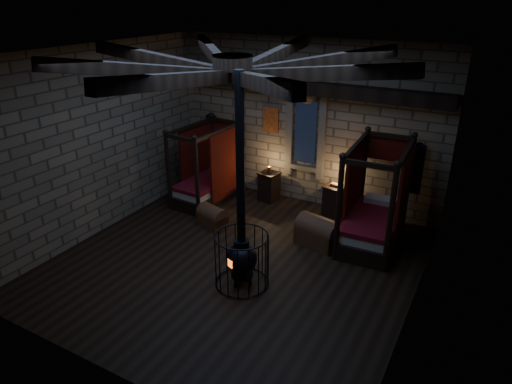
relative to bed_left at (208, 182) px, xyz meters
The scene contains 8 objects.
room 4.54m from the bed_left, 44.53° to the right, with size 7.02×7.02×4.29m.
bed_left is the anchor object (origin of this frame).
bed_right 4.49m from the bed_left, ahead, with size 1.25×2.21×2.25m.
trunk_left 1.58m from the bed_left, 52.66° to the right, with size 0.81×0.64×0.52m.
trunk_right 3.59m from the bed_left, 13.59° to the right, with size 1.03×0.78×0.68m.
nightstand_left 1.63m from the bed_left, 26.38° to the left, with size 0.56×0.54×0.97m.
nightstand_right 3.36m from the bed_left, 12.42° to the left, with size 0.56×0.54×0.85m.
stove 4.05m from the bed_left, 46.82° to the right, with size 1.04×1.04×4.05m.
Camera 1 is at (4.28, -6.94, 5.18)m, focal length 32.00 mm.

